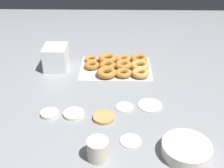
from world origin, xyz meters
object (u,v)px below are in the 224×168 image
(pancake_2, at_px, (150,105))
(pancake_4, at_px, (131,140))
(batter_bowl, at_px, (186,149))
(container_stack, at_px, (56,58))
(pancake_3, at_px, (50,113))
(pancake_0, at_px, (74,114))
(paper_cup, at_px, (98,149))
(pancake_5, at_px, (125,107))
(pancake_1, at_px, (104,117))
(donut_tray, at_px, (119,66))

(pancake_2, relative_size, pancake_4, 1.35)
(batter_bowl, relative_size, container_stack, 1.27)
(pancake_3, distance_m, container_stack, 0.45)
(pancake_0, bearing_deg, container_stack, -70.34)
(pancake_0, distance_m, pancake_4, 0.30)
(pancake_0, distance_m, paper_cup, 0.28)
(pancake_5, relative_size, batter_bowl, 0.45)
(pancake_5, relative_size, paper_cup, 1.02)
(pancake_1, bearing_deg, container_stack, -57.78)
(pancake_2, distance_m, pancake_3, 0.46)
(pancake_2, relative_size, paper_cup, 1.40)
(pancake_3, bearing_deg, pancake_4, 155.28)
(pancake_1, distance_m, batter_bowl, 0.38)
(pancake_4, bearing_deg, pancake_1, -51.31)
(pancake_0, height_order, pancake_1, pancake_1)
(pancake_4, bearing_deg, batter_bowl, 162.50)
(container_stack, bearing_deg, pancake_2, 144.38)
(pancake_2, bearing_deg, pancake_1, 25.84)
(pancake_2, height_order, pancake_5, same)
(container_stack, bearing_deg, pancake_4, 123.82)
(pancake_0, xyz_separation_m, pancake_1, (-0.14, 0.02, 0.00))
(donut_tray, xyz_separation_m, batter_bowl, (-0.25, 0.67, 0.01))
(pancake_4, height_order, paper_cup, paper_cup)
(pancake_4, xyz_separation_m, donut_tray, (0.05, -0.61, 0.01))
(pancake_2, relative_size, container_stack, 0.78)
(pancake_5, distance_m, batter_bowl, 0.37)
(pancake_0, bearing_deg, batter_bowl, 153.12)
(pancake_2, height_order, container_stack, container_stack)
(pancake_5, bearing_deg, pancake_3, 10.45)
(pancake_4, relative_size, container_stack, 0.58)
(pancake_3, height_order, pancake_4, pancake_3)
(pancake_3, bearing_deg, paper_cup, 132.70)
(pancake_4, distance_m, pancake_5, 0.23)
(pancake_5, bearing_deg, paper_cup, 71.67)
(pancake_1, relative_size, pancake_4, 1.13)
(pancake_4, relative_size, pancake_5, 1.01)
(pancake_2, xyz_separation_m, batter_bowl, (-0.10, 0.31, 0.02))
(pancake_1, distance_m, donut_tray, 0.47)
(pancake_4, bearing_deg, pancake_0, -33.57)
(pancake_2, xyz_separation_m, paper_cup, (0.22, 0.33, 0.04))
(pancake_3, bearing_deg, batter_bowl, 157.82)
(pancake_4, height_order, batter_bowl, batter_bowl)
(pancake_0, height_order, container_stack, container_stack)
(pancake_0, distance_m, pancake_3, 0.11)
(pancake_1, bearing_deg, pancake_4, 128.69)
(pancake_0, xyz_separation_m, container_stack, (0.16, -0.44, 0.06))
(pancake_4, bearing_deg, donut_tray, -85.45)
(pancake_0, xyz_separation_m, pancake_4, (-0.25, 0.16, -0.00))
(container_stack, bearing_deg, batter_bowl, 132.27)
(container_stack, bearing_deg, pancake_3, 96.48)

